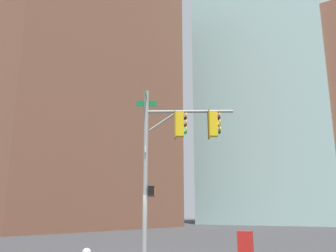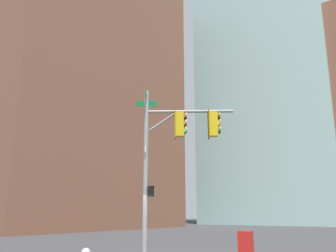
# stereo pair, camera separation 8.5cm
# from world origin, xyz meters

# --- Properties ---
(signal_pole_assembly) EXTENTS (2.51, 3.39, 6.81)m
(signal_pole_assembly) POSITION_xyz_m (0.41, -1.43, 4.63)
(signal_pole_assembly) COLOR gray
(signal_pole_assembly) RESTS_ON ground_plane
(newspaper_box) EXTENTS (0.45, 0.57, 1.05)m
(newspaper_box) POSITION_xyz_m (3.61, -2.88, 0.53)
(newspaper_box) COLOR red
(newspaper_box) RESTS_ON ground_plane
(building_brick_nearside) EXTENTS (26.82, 19.91, 42.06)m
(building_brick_nearside) POSITION_xyz_m (18.68, 28.01, 21.03)
(building_brick_nearside) COLOR brown
(building_brick_nearside) RESTS_ON ground_plane
(building_glass_tower) EXTENTS (23.23, 22.77, 63.27)m
(building_glass_tower) POSITION_xyz_m (54.14, 11.07, 31.64)
(building_glass_tower) COLOR #9EC6C1
(building_glass_tower) RESTS_ON ground_plane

